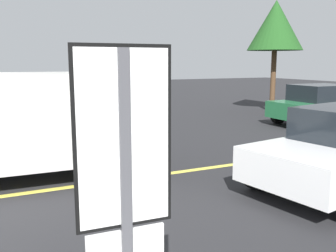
{
  "coord_description": "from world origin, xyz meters",
  "views": [
    {
      "loc": [
        0.9,
        -7.2,
        2.43
      ],
      "look_at": [
        3.9,
        -0.81,
        1.22
      ],
      "focal_mm": 40.19,
      "sensor_mm": 36.0,
      "label": 1
    }
  ],
  "objects_px": {
    "white_van": "(18,120)",
    "tree_centre_verge": "(276,26)",
    "car_green_mid_road": "(323,104)",
    "speed_limit_sign": "(125,186)"
  },
  "relations": [
    {
      "from": "white_van",
      "to": "tree_centre_verge",
      "type": "distance_m",
      "value": 13.84
    },
    {
      "from": "car_green_mid_road",
      "to": "tree_centre_verge",
      "type": "bearing_deg",
      "value": 78.61
    },
    {
      "from": "tree_centre_verge",
      "to": "speed_limit_sign",
      "type": "bearing_deg",
      "value": -133.2
    },
    {
      "from": "speed_limit_sign",
      "to": "car_green_mid_road",
      "type": "bearing_deg",
      "value": 38.38
    },
    {
      "from": "white_van",
      "to": "tree_centre_verge",
      "type": "height_order",
      "value": "tree_centre_verge"
    },
    {
      "from": "white_van",
      "to": "tree_centre_verge",
      "type": "xyz_separation_m",
      "value": [
        11.98,
        6.31,
        2.84
      ]
    },
    {
      "from": "car_green_mid_road",
      "to": "tree_centre_verge",
      "type": "height_order",
      "value": "tree_centre_verge"
    },
    {
      "from": "white_van",
      "to": "tree_centre_verge",
      "type": "relative_size",
      "value": 0.99
    },
    {
      "from": "white_van",
      "to": "speed_limit_sign",
      "type": "bearing_deg",
      "value": -88.32
    },
    {
      "from": "white_van",
      "to": "car_green_mid_road",
      "type": "relative_size",
      "value": 1.23
    }
  ]
}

